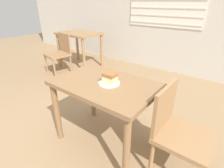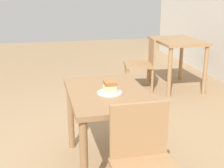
{
  "view_description": "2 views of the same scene",
  "coord_description": "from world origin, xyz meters",
  "px_view_note": "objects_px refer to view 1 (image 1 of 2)",
  "views": [
    {
      "loc": [
        1.01,
        -0.63,
        1.41
      ],
      "look_at": [
        0.15,
        0.49,
        0.74
      ],
      "focal_mm": 28.0,
      "sensor_mm": 36.0,
      "label": 1
    },
    {
      "loc": [
        2.45,
        -0.02,
        1.54
      ],
      "look_at": [
        0.06,
        0.55,
        0.78
      ],
      "focal_mm": 50.0,
      "sensor_mm": 36.0,
      "label": 2
    }
  ],
  "objects_px": {
    "chair_near_window": "(177,130)",
    "plate": "(109,83)",
    "dining_table_far": "(79,39)",
    "cake_slice": "(110,78)",
    "chair_far_corner": "(60,52)",
    "dining_table_near": "(105,93)"
  },
  "relations": [
    {
      "from": "dining_table_near",
      "to": "chair_far_corner",
      "type": "distance_m",
      "value": 2.31
    },
    {
      "from": "plate",
      "to": "chair_far_corner",
      "type": "bearing_deg",
      "value": 154.31
    },
    {
      "from": "chair_near_window",
      "to": "plate",
      "type": "bearing_deg",
      "value": 97.64
    },
    {
      "from": "plate",
      "to": "dining_table_far",
      "type": "bearing_deg",
      "value": 143.31
    },
    {
      "from": "dining_table_near",
      "to": "plate",
      "type": "bearing_deg",
      "value": 4.39
    },
    {
      "from": "chair_near_window",
      "to": "chair_far_corner",
      "type": "relative_size",
      "value": 1.0
    },
    {
      "from": "dining_table_near",
      "to": "dining_table_far",
      "type": "distance_m",
      "value": 2.58
    },
    {
      "from": "chair_near_window",
      "to": "cake_slice",
      "type": "relative_size",
      "value": 6.99
    },
    {
      "from": "chair_far_corner",
      "to": "cake_slice",
      "type": "height_order",
      "value": "cake_slice"
    },
    {
      "from": "chair_near_window",
      "to": "cake_slice",
      "type": "distance_m",
      "value": 0.73
    },
    {
      "from": "dining_table_far",
      "to": "cake_slice",
      "type": "height_order",
      "value": "cake_slice"
    },
    {
      "from": "cake_slice",
      "to": "plate",
      "type": "bearing_deg",
      "value": 179.23
    },
    {
      "from": "chair_far_corner",
      "to": "plate",
      "type": "distance_m",
      "value": 2.36
    },
    {
      "from": "dining_table_near",
      "to": "chair_near_window",
      "type": "distance_m",
      "value": 0.72
    },
    {
      "from": "chair_near_window",
      "to": "plate",
      "type": "relative_size",
      "value": 4.04
    },
    {
      "from": "chair_far_corner",
      "to": "cake_slice",
      "type": "bearing_deg",
      "value": -16.08
    },
    {
      "from": "cake_slice",
      "to": "dining_table_far",
      "type": "bearing_deg",
      "value": 143.4
    },
    {
      "from": "chair_near_window",
      "to": "chair_far_corner",
      "type": "height_order",
      "value": "same"
    },
    {
      "from": "dining_table_far",
      "to": "plate",
      "type": "bearing_deg",
      "value": -36.69
    },
    {
      "from": "chair_near_window",
      "to": "plate",
      "type": "distance_m",
      "value": 0.71
    },
    {
      "from": "dining_table_near",
      "to": "cake_slice",
      "type": "distance_m",
      "value": 0.19
    },
    {
      "from": "chair_near_window",
      "to": "cake_slice",
      "type": "height_order",
      "value": "cake_slice"
    }
  ]
}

